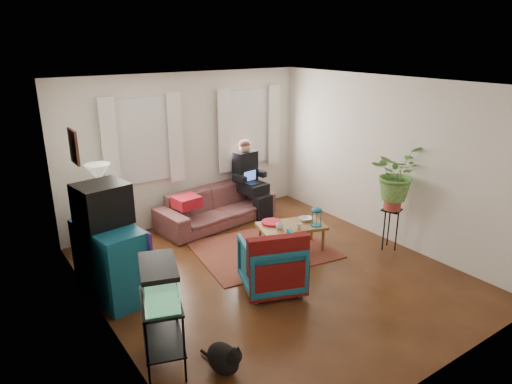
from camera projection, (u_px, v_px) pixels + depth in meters
floor at (272, 274)px, 6.37m from camera, size 4.50×5.00×0.01m
ceiling at (275, 84)px, 5.53m from camera, size 4.50×5.00×0.01m
wall_back at (187, 149)px, 7.90m from camera, size 4.50×0.01×2.60m
wall_front at (444, 257)px, 4.00m from camera, size 4.50×0.01×2.60m
wall_left at (100, 223)px, 4.74m from camera, size 0.01×5.00×2.60m
wall_right at (388, 161)px, 7.16m from camera, size 0.01×5.00×2.60m
window_left at (142, 141)px, 7.37m from camera, size 1.08×0.04×1.38m
window_right at (248, 127)px, 8.47m from camera, size 1.08×0.04×1.38m
curtains_left at (144, 142)px, 7.31m from camera, size 1.36×0.06×1.50m
curtains_right at (250, 128)px, 8.41m from camera, size 1.36×0.06×1.50m
picture_frame at (74, 147)px, 5.21m from camera, size 0.04×0.32×0.40m
area_rug at (263, 250)px, 7.08m from camera, size 2.20×1.85×0.01m
sofa at (216, 201)px, 7.99m from camera, size 2.20×1.09×0.83m
seated_person at (249, 181)px, 8.40m from camera, size 0.61×0.71×1.26m
side_table at (104, 227)px, 7.01m from camera, size 0.53×0.53×0.72m
table_lamp at (100, 186)px, 6.80m from camera, size 0.40×0.40×0.66m
dresser at (111, 261)px, 5.71m from camera, size 0.69×1.13×0.95m
crt_tv at (102, 204)px, 5.56m from camera, size 0.66×0.62×0.51m
aquarium_stand at (163, 333)px, 4.48m from camera, size 0.57×0.75×0.75m
aquarium at (159, 282)px, 4.30m from camera, size 0.51×0.69×0.39m
black_cat at (223, 356)px, 4.46m from camera, size 0.33×0.46×0.36m
armchair at (271, 262)px, 5.89m from camera, size 0.94×0.91×0.77m
serape_throw at (278, 261)px, 5.57m from camera, size 0.78×0.43×0.63m
coffee_table at (291, 237)px, 7.04m from camera, size 1.12×0.82×0.42m
cup_a at (280, 226)px, 6.81m from camera, size 0.14×0.14×0.09m
cup_b at (299, 226)px, 6.82m from camera, size 0.11×0.11×0.09m
bowl at (306, 219)px, 7.13m from camera, size 0.25×0.25×0.05m
snack_tray at (272, 222)px, 7.01m from camera, size 0.39×0.39×0.04m
birdcage at (317, 216)px, 6.90m from camera, size 0.21×0.21×0.29m
plant_stand at (390, 229)px, 7.04m from camera, size 0.35×0.35×0.66m
potted_plant at (395, 181)px, 6.79m from camera, size 0.91×0.84×0.83m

